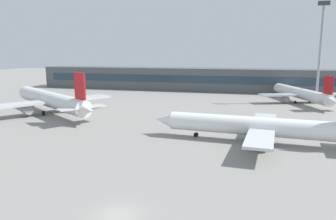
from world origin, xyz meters
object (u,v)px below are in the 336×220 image
(floodlight_tower_west, at_px, (321,46))
(airplane_near, at_px, (256,126))
(airplane_mid, at_px, (50,100))
(airplane_far, at_px, (300,93))

(floodlight_tower_west, bearing_deg, airplane_near, -110.08)
(airplane_near, distance_m, airplane_mid, 53.14)
(floodlight_tower_west, bearing_deg, airplane_far, 174.95)
(airplane_far, bearing_deg, airplane_mid, -151.74)
(airplane_mid, distance_m, airplane_far, 72.91)
(airplane_mid, bearing_deg, airplane_far, 28.26)
(airplane_near, height_order, floodlight_tower_west, floodlight_tower_west)
(airplane_near, bearing_deg, floodlight_tower_west, 69.92)
(airplane_mid, height_order, floodlight_tower_west, floodlight_tower_west)
(airplane_mid, bearing_deg, floodlight_tower_west, 26.32)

